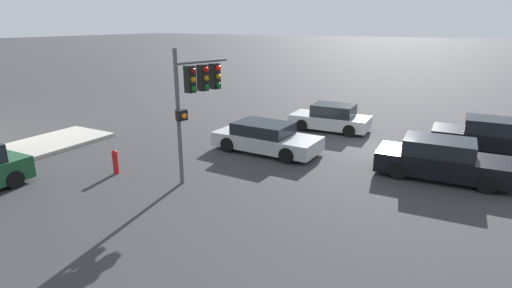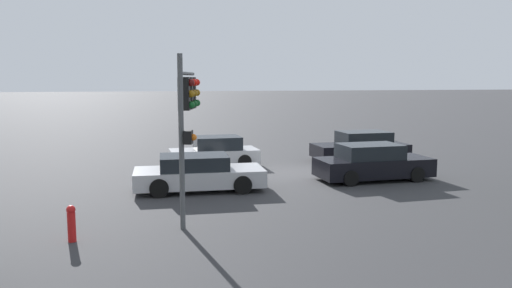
{
  "view_description": "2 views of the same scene",
  "coord_description": "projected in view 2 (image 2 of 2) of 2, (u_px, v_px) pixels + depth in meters",
  "views": [
    {
      "loc": [
        -3.27,
        17.25,
        5.43
      ],
      "look_at": [
        3.61,
        4.87,
        1.11
      ],
      "focal_mm": 28.0,
      "sensor_mm": 36.0,
      "label": 1
    },
    {
      "loc": [
        6.29,
        20.18,
        3.99
      ],
      "look_at": [
        2.51,
        3.3,
        1.74
      ],
      "focal_mm": 35.0,
      "sensor_mm": 36.0,
      "label": 2
    }
  ],
  "objects": [
    {
      "name": "ground_plane",
      "position": [
        296.0,
        173.0,
        21.4
      ],
      "size": [
        300.0,
        300.0,
        0.0
      ],
      "primitive_type": "plane",
      "color": "#333335"
    },
    {
      "name": "crossing_car_1",
      "position": [
        372.0,
        163.0,
        19.85
      ],
      "size": [
        4.62,
        2.09,
        1.44
      ],
      "rotation": [
        0.0,
        0.0,
        3.18
      ],
      "color": "black",
      "rests_on": "ground_plane"
    },
    {
      "name": "fire_hydrant",
      "position": [
        71.0,
        222.0,
        12.27
      ],
      "size": [
        0.22,
        0.22,
        0.92
      ],
      "color": "red",
      "rests_on": "ground_plane"
    },
    {
      "name": "crossing_car_3",
      "position": [
        361.0,
        147.0,
        24.61
      ],
      "size": [
        4.67,
        2.13,
        1.44
      ],
      "rotation": [
        0.0,
        0.0,
        0.03
      ],
      "color": "black",
      "rests_on": "ground_plane"
    },
    {
      "name": "traffic_signal",
      "position": [
        187.0,
        105.0,
        13.76
      ],
      "size": [
        0.76,
        2.41,
        4.65
      ],
      "rotation": [
        0.0,
        0.0,
        2.9
      ],
      "color": "#515456",
      "rests_on": "ground_plane"
    },
    {
      "name": "crossing_car_0",
      "position": [
        198.0,
        173.0,
        17.99
      ],
      "size": [
        4.68,
        2.16,
        1.28
      ],
      "rotation": [
        0.0,
        0.0,
        3.11
      ],
      "color": "#B7B7BC",
      "rests_on": "ground_plane"
    },
    {
      "name": "crossing_car_2",
      "position": [
        215.0,
        152.0,
        22.96
      ],
      "size": [
        4.06,
        2.02,
        1.38
      ],
      "rotation": [
        0.0,
        0.0,
        0.04
      ],
      "color": "#B7B7BC",
      "rests_on": "ground_plane"
    }
  ]
}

